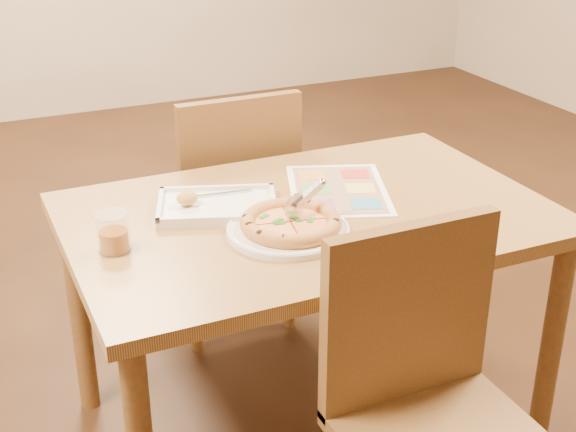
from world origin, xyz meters
name	(u,v)px	position (x,y,z in m)	size (l,w,h in m)	color
dining_table	(308,239)	(0.00, 0.00, 0.63)	(1.30, 0.85, 0.72)	#A47B41
chair_near	(427,378)	(0.00, -0.60, 0.57)	(0.42, 0.42, 0.47)	brown
chair_far	(232,185)	(0.00, 0.60, 0.57)	(0.42, 0.42, 0.47)	brown
plate	(288,231)	(-0.11, -0.11, 0.73)	(0.32, 0.32, 0.02)	silver
pizza	(291,223)	(-0.10, -0.11, 0.75)	(0.26, 0.26, 0.04)	#D28E48
pizza_cutter	(305,198)	(-0.05, -0.09, 0.80)	(0.13, 0.06, 0.08)	silver
appetizer_tray	(215,207)	(-0.23, 0.11, 0.73)	(0.37, 0.31, 0.06)	silver
glass_tumbler	(114,235)	(-0.54, -0.02, 0.76)	(0.08, 0.08, 0.10)	#84430A
menu	(338,189)	(0.14, 0.09, 0.72)	(0.28, 0.39, 0.01)	white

